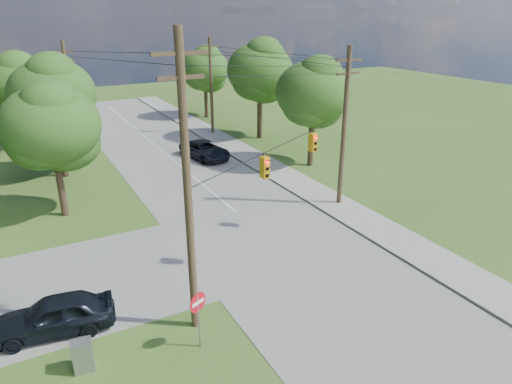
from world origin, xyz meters
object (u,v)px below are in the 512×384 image
car_cross_dark (54,315)px  car_main_north (205,150)px  pole_ne (344,126)px  pole_north_e (211,86)px  do_not_enter_sign (198,308)px  pole_sw (187,189)px  pole_north_w (70,97)px  control_cabinet (83,356)px

car_cross_dark → car_main_north: bearing=151.7°
car_cross_dark → car_main_north: (14.58, 19.36, -0.04)m
pole_ne → pole_north_e: bearing=90.0°
car_main_north → do_not_enter_sign: do_not_enter_sign is taller
pole_sw → car_cross_dark: size_ratio=2.54×
pole_north_e → do_not_enter_sign: bearing=-114.1°
pole_sw → pole_ne: (13.50, 7.60, -0.76)m
car_main_north → pole_north_w: bearing=130.7°
car_main_north → do_not_enter_sign: 24.98m
pole_north_e → car_main_north: bearing=-117.6°
pole_north_e → car_main_north: size_ratio=1.79×
pole_north_w → control_cabinet: size_ratio=7.68×
pole_ne → pole_north_e: 22.00m
pole_north_w → control_cabinet: bearing=-97.9°
pole_sw → pole_north_e: bearing=65.5°
pole_north_e → pole_ne: bearing=-90.0°
pole_north_w → car_main_north: 13.29m
pole_north_w → car_cross_dark: size_ratio=2.11×
pole_sw → pole_north_e: size_ratio=1.20×
pole_north_e → car_cross_dark: size_ratio=2.11×
pole_ne → control_cabinet: 20.38m
car_cross_dark → pole_ne: bearing=114.5°
do_not_enter_sign → pole_ne: bearing=8.5°
pole_north_e → pole_sw: bearing=-114.5°
car_cross_dark → control_cabinet: bearing=21.9°
pole_sw → car_cross_dark: bearing=156.3°
pole_north_e → control_cabinet: (-18.07, -30.10, -4.48)m
car_main_north → control_cabinet: (-13.92, -22.16, -0.15)m
pole_ne → pole_north_w: bearing=122.3°
pole_north_e → car_cross_dark: (-18.73, -27.30, -4.29)m
car_main_north → control_cabinet: 26.17m
pole_north_e → pole_north_w: size_ratio=1.00×
pole_ne → pole_north_w: (-13.90, 22.00, -0.34)m
pole_sw → car_main_north: pole_sw is taller
pole_ne → pole_north_w: size_ratio=1.05×
car_cross_dark → do_not_enter_sign: bearing=62.1°
pole_sw → pole_north_w: size_ratio=1.20×
car_main_north → control_cabinet: car_main_north is taller
car_main_north → do_not_enter_sign: size_ratio=2.22×
pole_north_w → pole_sw: bearing=-89.2°
pole_sw → do_not_enter_sign: bearing=-103.6°
pole_ne → car_cross_dark: 20.01m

